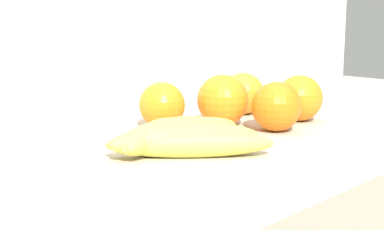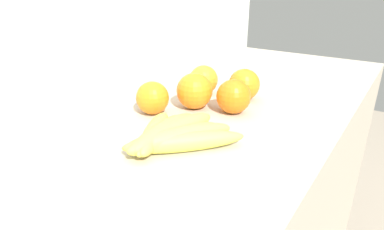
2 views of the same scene
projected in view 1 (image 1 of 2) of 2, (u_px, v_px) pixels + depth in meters
name	position (u px, v px, depth m)	size (l,w,h in m)	color
banana_bunch	(174.00, 138.00, 0.73)	(0.21, 0.20, 0.04)	#D7D54C
orange_back_left	(222.00, 100.00, 0.90)	(0.08, 0.08, 0.08)	orange
orange_far_right	(299.00, 98.00, 0.93)	(0.08, 0.08, 0.08)	orange
orange_front	(276.00, 107.00, 0.86)	(0.08, 0.08, 0.08)	orange
orange_right	(243.00, 93.00, 0.99)	(0.07, 0.07, 0.07)	orange
orange_back_right	(162.00, 105.00, 0.88)	(0.07, 0.07, 0.07)	orange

